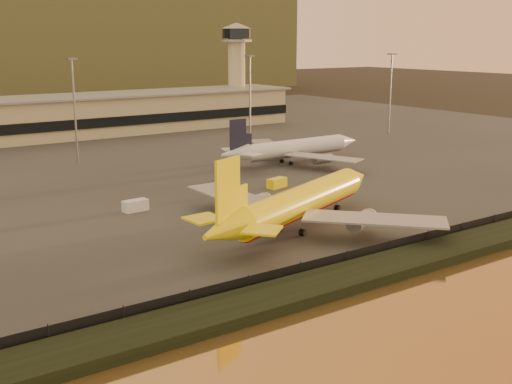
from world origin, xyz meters
The scene contains 11 objects.
ground centered at (0.00, 0.00, 0.00)m, with size 900.00×900.00×0.00m, color black.
embankment centered at (0.00, -17.00, 0.70)m, with size 320.00×7.00×1.40m, color black.
tarmac centered at (0.00, 95.00, 0.10)m, with size 320.00×220.00×0.20m, color #2D2D2D.
perimeter_fence centered at (0.00, -13.00, 1.30)m, with size 300.00×0.05×2.20m, color black.
terminal_building centered at (-14.52, 125.55, 6.25)m, with size 202.00×25.00×12.60m.
control_tower centered at (70.00, 131.00, 21.66)m, with size 11.20×11.20×35.50m.
apron_light_masts centered at (15.00, 75.00, 15.70)m, with size 152.20×12.20×25.40m.
dhl_cargo_jet centered at (-0.42, 4.47, 4.56)m, with size 47.01×44.50×14.60m.
white_narrowbody_jet centered at (33.78, 49.74, 3.79)m, with size 41.78×40.90×12.03m.
gse_vehicle_yellow centered at (14.33, 30.33, 1.20)m, with size 4.43×1.99×1.99m, color yellow.
gse_vehicle_white centered at (-17.32, 29.89, 1.21)m, with size 4.47×2.01×2.01m, color silver.
Camera 1 is at (-62.38, -72.97, 30.08)m, focal length 45.00 mm.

